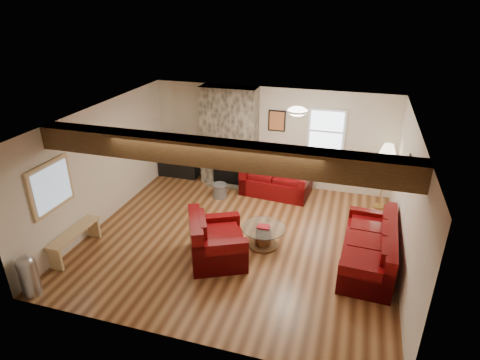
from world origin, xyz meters
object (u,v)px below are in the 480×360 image
object	(u,v)px
television	(178,148)
loveseat	(276,177)
armchair_red	(217,238)
coffee_table	(263,237)
sofa_three	(369,245)
floor_lamp	(387,154)
tv_cabinet	(179,166)

from	to	relation	value
television	loveseat	bearing A→B (deg)	-6.24
armchair_red	coffee_table	bearing A→B (deg)	-74.48
loveseat	armchair_red	world-z (taller)	armchair_red
loveseat	coffee_table	xyz separation A→B (m)	(0.24, -2.34, -0.22)
sofa_three	floor_lamp	size ratio (longest dim) A/B	1.36
armchair_red	television	size ratio (longest dim) A/B	1.25
armchair_red	coffee_table	distance (m)	0.99
armchair_red	floor_lamp	size ratio (longest dim) A/B	0.72
coffee_table	armchair_red	bearing A→B (deg)	-138.32
sofa_three	coffee_table	size ratio (longest dim) A/B	2.44
tv_cabinet	floor_lamp	world-z (taller)	floor_lamp
floor_lamp	sofa_three	bearing A→B (deg)	-96.32
loveseat	television	xyz separation A→B (m)	(-2.74, 0.30, 0.35)
sofa_three	television	world-z (taller)	television
coffee_table	television	xyz separation A→B (m)	(-2.98, 2.64, 0.58)
armchair_red	floor_lamp	xyz separation A→B (m)	(2.92, 2.95, 0.87)
loveseat	television	world-z (taller)	television
tv_cabinet	television	xyz separation A→B (m)	(0.00, 0.00, 0.52)
tv_cabinet	television	distance (m)	0.52
armchair_red	tv_cabinet	xyz separation A→B (m)	(-2.27, 3.28, -0.18)
armchair_red	tv_cabinet	distance (m)	3.99
tv_cabinet	television	size ratio (longest dim) A/B	1.20
sofa_three	loveseat	bearing A→B (deg)	-134.43
sofa_three	armchair_red	size ratio (longest dim) A/B	1.88
tv_cabinet	coffee_table	bearing A→B (deg)	-41.55
coffee_table	floor_lamp	distance (m)	3.38
loveseat	sofa_three	bearing A→B (deg)	-41.91
loveseat	tv_cabinet	bearing A→B (deg)	178.87
armchair_red	loveseat	bearing A→B (deg)	-35.19
television	floor_lamp	distance (m)	5.22
sofa_three	television	distance (m)	5.61
loveseat	tv_cabinet	world-z (taller)	loveseat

